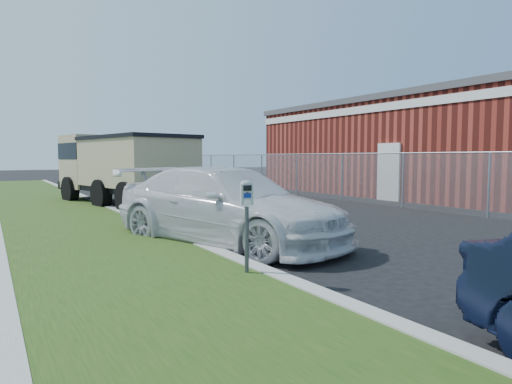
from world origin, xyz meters
TOP-DOWN VIEW (x-y plane):
  - ground at (0.00, 0.00)m, footprint 120.00×120.00m
  - streetside at (-5.57, 2.00)m, footprint 6.12×50.00m
  - chainlink_fence at (6.00, 7.00)m, footprint 0.06×30.06m
  - brick_building at (12.00, 8.00)m, footprint 9.20×14.20m
  - parking_meter at (-2.87, -1.26)m, footprint 0.20×0.16m
  - white_wagon at (-1.89, 1.37)m, footprint 3.64×5.50m
  - dump_truck at (-1.83, 9.40)m, footprint 3.61×6.62m

SIDE VIEW (x-z plane):
  - ground at x=0.00m, z-range 0.00..0.00m
  - streetside at x=-5.57m, z-range -0.01..0.14m
  - white_wagon at x=-1.89m, z-range 0.00..1.48m
  - parking_meter at x=-2.87m, z-range 0.39..1.64m
  - chainlink_fence at x=6.00m, z-range -13.74..16.26m
  - dump_truck at x=-1.83m, z-range 0.15..2.62m
  - brick_building at x=12.00m, z-range 0.04..4.21m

